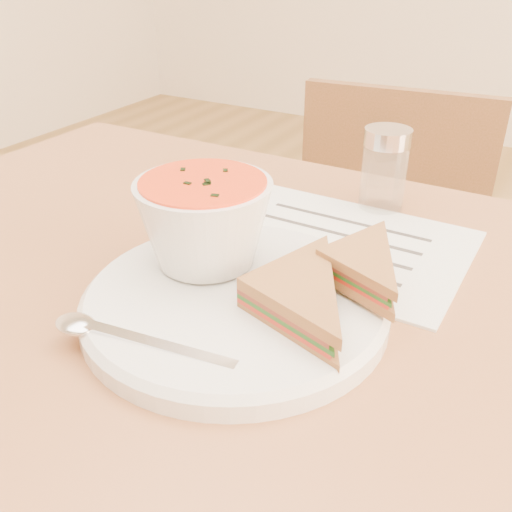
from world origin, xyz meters
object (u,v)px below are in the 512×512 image
Objects in this scene: soup_bowl at (205,226)px; plate at (235,304)px; chair_far at (359,324)px; condiment_shaker at (384,170)px.

plate is at bearing -31.02° from soup_bowl.
plate is (0.04, -0.50, 0.35)m from chair_far.
soup_bowl is at bearing 148.98° from plate.
soup_bowl is (-0.05, 0.03, 0.05)m from plate.
plate is 2.72× the size of condiment_shaker.
condiment_shaker is (0.09, 0.25, -0.01)m from soup_bowl.
soup_bowl is at bearing 82.91° from chair_far.
chair_far is at bearing 88.31° from soup_bowl.
plate is 0.28m from condiment_shaker.
condiment_shaker is at bearing 69.91° from soup_bowl.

